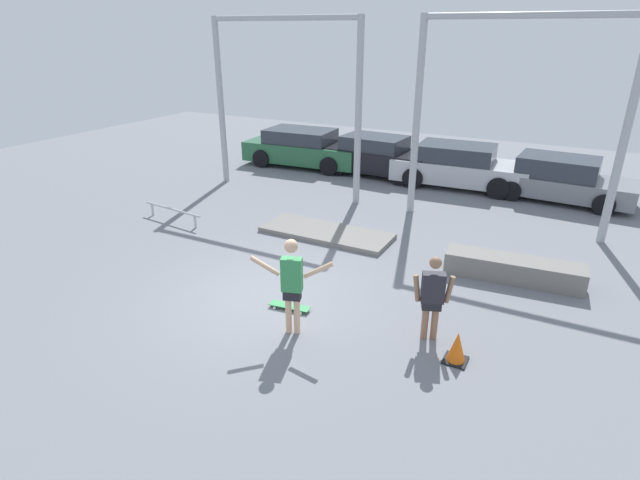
{
  "coord_description": "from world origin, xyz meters",
  "views": [
    {
      "loc": [
        4.98,
        -7.21,
        4.95
      ],
      "look_at": [
        0.43,
        1.44,
        0.8
      ],
      "focal_mm": 28.0,
      "sensor_mm": 36.0,
      "label": 1
    }
  ],
  "objects_px": {
    "parked_car_grey": "(560,180)",
    "parked_car_black": "(377,156)",
    "skateboarder": "(292,281)",
    "grind_rail": "(173,211)",
    "bystander": "(432,295)",
    "manual_pad": "(326,233)",
    "parked_car_silver": "(459,166)",
    "skateboard": "(290,306)",
    "grind_box": "(513,269)",
    "traffic_cone": "(457,347)",
    "parked_car_green": "(304,148)"
  },
  "relations": [
    {
      "from": "skateboarder",
      "to": "traffic_cone",
      "type": "relative_size",
      "value": 3.32
    },
    {
      "from": "parked_car_green",
      "to": "traffic_cone",
      "type": "relative_size",
      "value": 8.73
    },
    {
      "from": "manual_pad",
      "to": "traffic_cone",
      "type": "distance_m",
      "value": 5.72
    },
    {
      "from": "parked_car_grey",
      "to": "traffic_cone",
      "type": "bearing_deg",
      "value": -90.91
    },
    {
      "from": "parked_car_black",
      "to": "parked_car_grey",
      "type": "distance_m",
      "value": 6.11
    },
    {
      "from": "skateboard",
      "to": "parked_car_silver",
      "type": "bearing_deg",
      "value": 78.31
    },
    {
      "from": "manual_pad",
      "to": "traffic_cone",
      "type": "height_order",
      "value": "traffic_cone"
    },
    {
      "from": "parked_car_grey",
      "to": "traffic_cone",
      "type": "distance_m",
      "value": 9.82
    },
    {
      "from": "skateboarder",
      "to": "manual_pad",
      "type": "height_order",
      "value": "skateboarder"
    },
    {
      "from": "grind_rail",
      "to": "bystander",
      "type": "relative_size",
      "value": 1.38
    },
    {
      "from": "skateboarder",
      "to": "manual_pad",
      "type": "distance_m",
      "value": 4.66
    },
    {
      "from": "grind_box",
      "to": "parked_car_grey",
      "type": "bearing_deg",
      "value": 86.3
    },
    {
      "from": "grind_box",
      "to": "parked_car_silver",
      "type": "relative_size",
      "value": 0.62
    },
    {
      "from": "traffic_cone",
      "to": "grind_box",
      "type": "bearing_deg",
      "value": 83.83
    },
    {
      "from": "manual_pad",
      "to": "parked_car_grey",
      "type": "xyz_separation_m",
      "value": [
        5.06,
        5.99,
        0.58
      ]
    },
    {
      "from": "parked_car_silver",
      "to": "parked_car_grey",
      "type": "relative_size",
      "value": 1.06
    },
    {
      "from": "skateboard",
      "to": "parked_car_green",
      "type": "bearing_deg",
      "value": 111.51
    },
    {
      "from": "manual_pad",
      "to": "bystander",
      "type": "xyz_separation_m",
      "value": [
        3.71,
        -3.36,
        0.78
      ]
    },
    {
      "from": "parked_car_silver",
      "to": "grind_rail",
      "type": "bearing_deg",
      "value": -133.71
    },
    {
      "from": "skateboard",
      "to": "manual_pad",
      "type": "bearing_deg",
      "value": 99.9
    },
    {
      "from": "grind_box",
      "to": "grind_rail",
      "type": "bearing_deg",
      "value": -175.32
    },
    {
      "from": "skateboard",
      "to": "parked_car_black",
      "type": "relative_size",
      "value": 0.2
    },
    {
      "from": "skateboarder",
      "to": "parked_car_grey",
      "type": "relative_size",
      "value": 0.42
    },
    {
      "from": "skateboarder",
      "to": "parked_car_black",
      "type": "relative_size",
      "value": 0.44
    },
    {
      "from": "skateboarder",
      "to": "manual_pad",
      "type": "bearing_deg",
      "value": 91.47
    },
    {
      "from": "manual_pad",
      "to": "skateboarder",
      "type": "bearing_deg",
      "value": -70.31
    },
    {
      "from": "parked_car_green",
      "to": "parked_car_black",
      "type": "distance_m",
      "value": 3.01
    },
    {
      "from": "skateboarder",
      "to": "bystander",
      "type": "distance_m",
      "value": 2.37
    },
    {
      "from": "skateboarder",
      "to": "skateboard",
      "type": "relative_size",
      "value": 2.17
    },
    {
      "from": "grind_rail",
      "to": "bystander",
      "type": "xyz_separation_m",
      "value": [
        7.93,
        -2.26,
        0.55
      ]
    },
    {
      "from": "parked_car_black",
      "to": "traffic_cone",
      "type": "relative_size",
      "value": 7.62
    },
    {
      "from": "parked_car_grey",
      "to": "parked_car_black",
      "type": "bearing_deg",
      "value": -177.13
    },
    {
      "from": "skateboard",
      "to": "parked_car_black",
      "type": "xyz_separation_m",
      "value": [
        -2.12,
        9.72,
        0.63
      ]
    },
    {
      "from": "skateboard",
      "to": "grind_box",
      "type": "bearing_deg",
      "value": 35.97
    },
    {
      "from": "grind_box",
      "to": "parked_car_black",
      "type": "xyz_separation_m",
      "value": [
        -5.69,
        6.44,
        0.45
      ]
    },
    {
      "from": "manual_pad",
      "to": "grind_box",
      "type": "bearing_deg",
      "value": -4.51
    },
    {
      "from": "parked_car_silver",
      "to": "parked_car_grey",
      "type": "xyz_separation_m",
      "value": [
        3.12,
        -0.01,
        -0.04
      ]
    },
    {
      "from": "skateboarder",
      "to": "grind_box",
      "type": "bearing_deg",
      "value": 33.37
    },
    {
      "from": "parked_car_grey",
      "to": "skateboard",
      "type": "bearing_deg",
      "value": -108.82
    },
    {
      "from": "grind_box",
      "to": "traffic_cone",
      "type": "distance_m",
      "value": 3.45
    },
    {
      "from": "bystander",
      "to": "traffic_cone",
      "type": "height_order",
      "value": "bystander"
    },
    {
      "from": "skateboard",
      "to": "traffic_cone",
      "type": "height_order",
      "value": "traffic_cone"
    },
    {
      "from": "grind_rail",
      "to": "parked_car_black",
      "type": "bearing_deg",
      "value": 66.08
    },
    {
      "from": "parked_car_grey",
      "to": "skateboarder",
      "type": "bearing_deg",
      "value": -105.27
    },
    {
      "from": "grind_rail",
      "to": "bystander",
      "type": "bearing_deg",
      "value": -15.94
    },
    {
      "from": "grind_rail",
      "to": "grind_box",
      "type": "bearing_deg",
      "value": 4.68
    },
    {
      "from": "grind_box",
      "to": "parked_car_black",
      "type": "height_order",
      "value": "parked_car_black"
    },
    {
      "from": "parked_car_silver",
      "to": "skateboarder",
      "type": "bearing_deg",
      "value": -94.96
    },
    {
      "from": "parked_car_black",
      "to": "skateboarder",
      "type": "bearing_deg",
      "value": -72.34
    },
    {
      "from": "parked_car_grey",
      "to": "traffic_cone",
      "type": "xyz_separation_m",
      "value": [
        -0.78,
        -9.78,
        -0.38
      ]
    }
  ]
}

